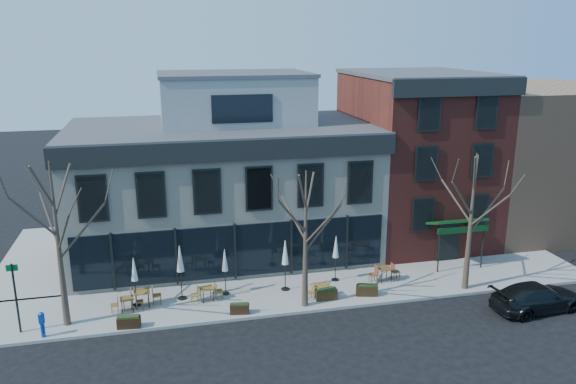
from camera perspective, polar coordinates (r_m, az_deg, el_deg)
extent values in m
plane|color=black|center=(32.12, -5.34, -9.12)|extent=(120.00, 120.00, 0.00)
cube|color=gray|center=(30.73, 1.33, -10.07)|extent=(33.50, 4.70, 0.15)
cube|color=gray|center=(38.15, -23.74, -6.24)|extent=(4.50, 12.00, 0.15)
cube|color=beige|center=(35.44, -6.63, 0.10)|extent=(18.00, 10.00, 8.00)
cube|color=#47474C|center=(34.60, -6.83, 6.58)|extent=(18.30, 10.30, 0.30)
cube|color=black|center=(29.68, -5.67, 4.17)|extent=(18.30, 0.25, 1.10)
cube|color=black|center=(34.89, -21.90, 4.82)|extent=(0.25, 10.30, 1.10)
cube|color=black|center=(31.32, -5.41, -6.00)|extent=(17.20, 0.12, 3.00)
cube|color=black|center=(35.31, -21.12, -4.50)|extent=(0.12, 7.50, 3.00)
cube|color=gray|center=(35.51, -5.48, 9.37)|extent=(9.00, 6.50, 3.00)
cube|color=maroon|center=(38.69, 12.82, 3.40)|extent=(8.00, 10.00, 11.00)
cube|color=#47474C|center=(37.97, 13.32, 11.62)|extent=(8.20, 10.20, 0.25)
cube|color=black|center=(33.49, 17.17, 10.12)|extent=(8.20, 0.25, 1.00)
cube|color=black|center=(34.36, 16.77, -2.88)|extent=(3.20, 1.66, 0.67)
cube|color=black|center=(35.55, 15.93, -5.02)|extent=(1.40, 0.10, 2.50)
cube|color=#8C664C|center=(44.83, 23.83, 3.42)|extent=(12.00, 12.00, 10.00)
cone|color=#382B21|center=(27.79, -22.29, -5.10)|extent=(0.34, 0.34, 7.92)
cylinder|color=#382B21|center=(27.62, -20.16, -3.75)|extent=(2.23, 0.50, 2.48)
cylinder|color=#382B21|center=(28.46, -23.11, -2.52)|extent=(1.03, 2.05, 2.14)
cylinder|color=#382B21|center=(27.19, -24.46, -2.34)|extent=(1.80, 0.75, 2.21)
cylinder|color=#382B21|center=(26.51, -21.84, -3.86)|extent=(1.03, 2.04, 2.28)
cone|color=#382B21|center=(27.71, 1.78, -4.92)|extent=(0.34, 0.34, 7.04)
cylinder|color=#382B21|center=(27.94, 3.59, -3.67)|extent=(2.00, 0.46, 2.21)
cylinder|color=#382B21|center=(28.10, 0.56, -2.64)|extent=(0.93, 1.84, 1.91)
cylinder|color=#382B21|center=(26.84, 0.41, -2.50)|extent=(1.61, 0.68, 1.97)
cylinder|color=#382B21|center=(26.76, 3.10, -3.79)|extent=(0.93, 1.83, 2.03)
cone|color=#382B21|center=(31.09, 18.06, -2.99)|extent=(0.34, 0.34, 7.48)
cylinder|color=#382B21|center=(31.60, 19.54, -1.80)|extent=(2.12, 0.48, 2.35)
cylinder|color=#382B21|center=(31.35, 16.69, -0.86)|extent=(0.98, 1.94, 2.03)
cylinder|color=#382B21|center=(30.04, 17.26, -0.65)|extent=(1.71, 0.71, 2.09)
cylinder|color=#382B21|center=(30.32, 19.76, -1.84)|extent=(0.98, 1.94, 2.16)
cylinder|color=black|center=(28.75, -25.90, -9.71)|extent=(0.10, 0.10, 3.40)
cube|color=#005926|center=(28.18, -26.25, -6.93)|extent=(0.50, 0.04, 0.30)
imported|color=black|center=(31.30, 23.97, -9.73)|extent=(5.03, 2.43, 1.41)
cylinder|color=#0C349C|center=(28.47, -23.64, -12.73)|extent=(0.19, 0.19, 0.68)
cube|color=#0C349C|center=(28.21, -23.77, -11.68)|extent=(0.25, 0.23, 0.48)
cone|color=#0C349C|center=(28.09, -23.83, -11.15)|extent=(0.25, 0.25, 0.12)
cube|color=brown|center=(29.40, -16.07, -10.34)|extent=(0.70, 0.70, 0.04)
cylinder|color=black|center=(29.31, -16.51, -11.20)|extent=(0.04, 0.04, 0.66)
cylinder|color=black|center=(29.32, -15.48, -11.11)|extent=(0.04, 0.04, 0.66)
cylinder|color=black|center=(29.78, -16.55, -10.77)|extent=(0.04, 0.04, 0.66)
cylinder|color=black|center=(29.78, -15.54, -10.68)|extent=(0.04, 0.04, 0.66)
cube|color=brown|center=(29.60, -14.65, -9.75)|extent=(0.82, 0.82, 0.04)
cylinder|color=black|center=(29.49, -15.18, -10.77)|extent=(0.04, 0.04, 0.80)
cylinder|color=black|center=(29.50, -13.95, -10.68)|extent=(0.04, 0.04, 0.80)
cylinder|color=black|center=(30.06, -15.22, -10.26)|extent=(0.04, 0.04, 0.80)
cylinder|color=black|center=(30.06, -14.02, -10.17)|extent=(0.04, 0.04, 0.80)
cube|color=brown|center=(29.59, -8.25, -9.63)|extent=(0.78, 0.78, 0.04)
cylinder|color=black|center=(29.44, -8.59, -10.55)|extent=(0.04, 0.04, 0.69)
cylinder|color=black|center=(29.57, -7.57, -10.39)|extent=(0.04, 0.04, 0.69)
cylinder|color=black|center=(29.91, -8.87, -10.12)|extent=(0.04, 0.04, 0.69)
cylinder|color=black|center=(30.03, -7.86, -9.97)|extent=(0.04, 0.04, 0.69)
cube|color=brown|center=(29.73, 3.32, -9.47)|extent=(0.73, 0.73, 0.04)
cylinder|color=black|center=(29.57, 3.10, -10.32)|extent=(0.04, 0.04, 0.64)
cylinder|color=black|center=(29.78, 3.97, -10.14)|extent=(0.04, 0.04, 0.64)
cylinder|color=black|center=(29.97, 2.66, -9.94)|extent=(0.04, 0.04, 0.64)
cylinder|color=black|center=(30.18, 3.52, -9.77)|extent=(0.04, 0.04, 0.64)
cube|color=brown|center=(31.94, 9.79, -7.63)|extent=(0.78, 0.78, 0.04)
cylinder|color=black|center=(31.73, 9.52, -8.54)|extent=(0.04, 0.04, 0.76)
cylinder|color=black|center=(31.98, 10.47, -8.39)|extent=(0.04, 0.04, 0.76)
cylinder|color=black|center=(32.21, 9.05, -8.14)|extent=(0.04, 0.04, 0.76)
cylinder|color=black|center=(32.46, 10.00, -8.00)|extent=(0.04, 0.04, 0.76)
cylinder|color=black|center=(30.12, -15.10, -10.98)|extent=(0.41, 0.41, 0.06)
cylinder|color=black|center=(29.70, -15.24, -9.24)|extent=(0.05, 0.05, 2.06)
cone|color=beige|center=(29.33, -15.37, -7.58)|extent=(0.34, 0.34, 1.22)
cylinder|color=black|center=(30.28, -10.71, -10.54)|extent=(0.47, 0.47, 0.06)
cylinder|color=black|center=(29.80, -10.81, -8.56)|extent=(0.05, 0.05, 2.35)
cone|color=beige|center=(29.39, -10.92, -6.65)|extent=(0.39, 0.39, 1.39)
cylinder|color=black|center=(30.46, -6.34, -10.20)|extent=(0.40, 0.40, 0.06)
cylinder|color=black|center=(30.05, -6.39, -8.51)|extent=(0.05, 0.05, 2.02)
cone|color=#B9BDB0|center=(29.69, -6.45, -6.89)|extent=(0.33, 0.33, 1.19)
cylinder|color=black|center=(30.76, -0.28, -9.82)|extent=(0.45, 0.45, 0.06)
cylinder|color=black|center=(30.31, -0.29, -7.95)|extent=(0.05, 0.05, 2.26)
cone|color=silver|center=(29.92, -0.29, -6.14)|extent=(0.37, 0.37, 1.33)
cylinder|color=black|center=(31.98, 4.81, -8.86)|extent=(0.42, 0.42, 0.06)
cylinder|color=black|center=(31.58, 4.85, -7.17)|extent=(0.05, 0.05, 2.10)
cone|color=#B7BEB0|center=(31.22, 4.89, -5.56)|extent=(0.34, 0.34, 1.24)
cube|color=black|center=(28.00, -15.86, -12.61)|extent=(1.11, 0.54, 0.53)
cube|color=#1E3314|center=(27.87, -15.91, -12.09)|extent=(0.99, 0.44, 0.09)
cube|color=black|center=(28.34, -4.93, -11.75)|extent=(1.00, 0.52, 0.48)
cube|color=#1E3314|center=(28.22, -4.95, -11.29)|extent=(0.89, 0.43, 0.08)
cube|color=#2F220F|center=(29.66, 3.92, -10.34)|extent=(1.14, 0.50, 0.56)
cube|color=#1E3314|center=(29.53, 3.93, -9.81)|extent=(1.02, 0.41, 0.09)
cube|color=black|center=(30.32, 8.02, -9.87)|extent=(1.18, 0.70, 0.55)
cube|color=#1E3314|center=(30.20, 8.04, -9.35)|extent=(1.05, 0.58, 0.09)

